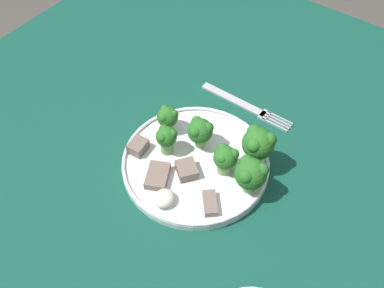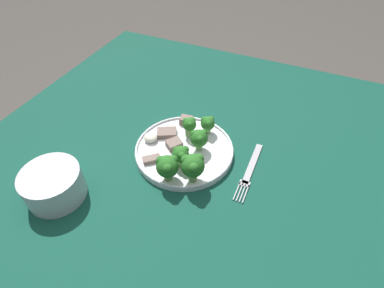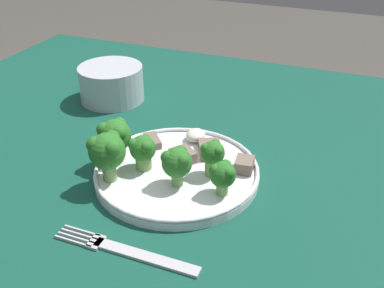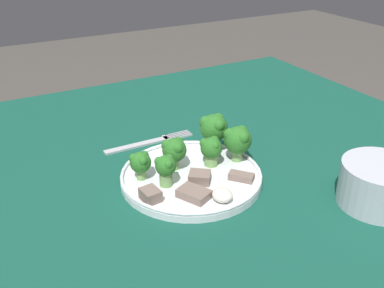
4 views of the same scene
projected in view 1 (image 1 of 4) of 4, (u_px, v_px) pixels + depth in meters
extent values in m
cube|color=#114738|center=(214.00, 174.00, 0.75)|extent=(1.06, 1.12, 0.03)
cylinder|color=brown|center=(164.00, 68.00, 1.46)|extent=(0.06, 0.06, 0.69)
cylinder|color=white|center=(196.00, 164.00, 0.74)|extent=(0.24, 0.24, 0.01)
torus|color=white|center=(196.00, 161.00, 0.73)|extent=(0.24, 0.24, 0.01)
cube|color=#B2B2B7|center=(233.00, 100.00, 0.84)|extent=(0.02, 0.13, 0.00)
cube|color=#B2B2B7|center=(265.00, 115.00, 0.81)|extent=(0.02, 0.02, 0.00)
cube|color=#B2B2B7|center=(274.00, 125.00, 0.80)|extent=(0.00, 0.05, 0.00)
cube|color=#B2B2B7|center=(276.00, 123.00, 0.80)|extent=(0.00, 0.05, 0.00)
cube|color=#B2B2B7|center=(278.00, 120.00, 0.81)|extent=(0.00, 0.05, 0.00)
cube|color=#B2B2B7|center=(280.00, 118.00, 0.81)|extent=(0.00, 0.05, 0.00)
cylinder|color=#709E56|center=(200.00, 141.00, 0.75)|extent=(0.02, 0.02, 0.02)
sphere|color=#286B23|center=(200.00, 131.00, 0.73)|extent=(0.04, 0.04, 0.04)
sphere|color=#286B23|center=(195.00, 132.00, 0.72)|extent=(0.02, 0.02, 0.02)
sphere|color=#286B23|center=(208.00, 128.00, 0.72)|extent=(0.02, 0.02, 0.02)
sphere|color=#286B23|center=(197.00, 122.00, 0.73)|extent=(0.02, 0.02, 0.02)
cylinder|color=#709E56|center=(225.00, 166.00, 0.72)|extent=(0.02, 0.02, 0.02)
sphere|color=#286B23|center=(226.00, 157.00, 0.70)|extent=(0.04, 0.04, 0.04)
sphere|color=#286B23|center=(222.00, 158.00, 0.69)|extent=(0.02, 0.02, 0.02)
sphere|color=#286B23|center=(234.00, 154.00, 0.69)|extent=(0.02, 0.02, 0.02)
sphere|color=#286B23|center=(223.00, 148.00, 0.70)|extent=(0.02, 0.02, 0.02)
cylinder|color=#709E56|center=(167.00, 146.00, 0.74)|extent=(0.02, 0.02, 0.02)
sphere|color=#286B23|center=(166.00, 136.00, 0.72)|extent=(0.03, 0.03, 0.03)
sphere|color=#286B23|center=(162.00, 137.00, 0.71)|extent=(0.02, 0.02, 0.02)
sphere|color=#286B23|center=(173.00, 134.00, 0.71)|extent=(0.02, 0.02, 0.02)
sphere|color=#286B23|center=(164.00, 129.00, 0.72)|extent=(0.02, 0.02, 0.02)
cylinder|color=#709E56|center=(249.00, 185.00, 0.69)|extent=(0.02, 0.02, 0.02)
sphere|color=#286B23|center=(251.00, 174.00, 0.67)|extent=(0.05, 0.05, 0.05)
sphere|color=#286B23|center=(246.00, 176.00, 0.65)|extent=(0.02, 0.02, 0.02)
sphere|color=#286B23|center=(262.00, 170.00, 0.66)|extent=(0.02, 0.02, 0.02)
sphere|color=#286B23|center=(247.00, 162.00, 0.67)|extent=(0.02, 0.02, 0.02)
cylinder|color=#709E56|center=(168.00, 126.00, 0.77)|extent=(0.02, 0.02, 0.02)
sphere|color=#286B23|center=(168.00, 117.00, 0.76)|extent=(0.04, 0.04, 0.04)
sphere|color=#286B23|center=(163.00, 118.00, 0.74)|extent=(0.02, 0.02, 0.02)
sphere|color=#286B23|center=(174.00, 114.00, 0.75)|extent=(0.02, 0.02, 0.02)
sphere|color=#286B23|center=(165.00, 109.00, 0.76)|extent=(0.02, 0.02, 0.02)
cylinder|color=#709E56|center=(256.00, 156.00, 0.72)|extent=(0.02, 0.02, 0.03)
sphere|color=#286B23|center=(258.00, 144.00, 0.70)|extent=(0.05, 0.05, 0.05)
sphere|color=#286B23|center=(254.00, 145.00, 0.68)|extent=(0.02, 0.02, 0.02)
sphere|color=#286B23|center=(269.00, 140.00, 0.69)|extent=(0.02, 0.02, 0.02)
sphere|color=#286B23|center=(254.00, 132.00, 0.70)|extent=(0.02, 0.02, 0.02)
cube|color=#756056|center=(210.00, 203.00, 0.68)|extent=(0.04, 0.04, 0.01)
cube|color=#756056|center=(187.00, 170.00, 0.71)|extent=(0.05, 0.05, 0.02)
cube|color=#756056|center=(158.00, 176.00, 0.71)|extent=(0.06, 0.05, 0.01)
cube|color=#756056|center=(138.00, 146.00, 0.74)|extent=(0.03, 0.03, 0.02)
ellipsoid|color=silver|center=(164.00, 198.00, 0.68)|extent=(0.04, 0.03, 0.02)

